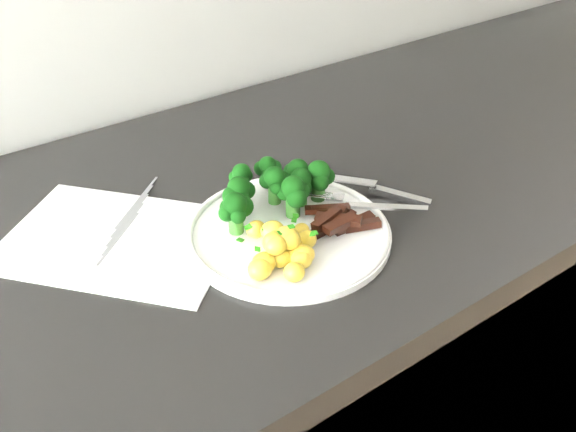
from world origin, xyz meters
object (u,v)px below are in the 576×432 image
at_px(broccoli, 277,186).
at_px(fork, 369,204).
at_px(potatoes, 282,247).
at_px(plate, 288,232).
at_px(knife, 383,191).
at_px(recipe_paper, 118,239).
at_px(beef_strips, 339,221).

distance_m(broccoli, fork, 0.12).
relative_size(broccoli, potatoes, 1.48).
xyz_separation_m(plate, knife, (0.15, -0.00, 0.00)).
distance_m(recipe_paper, beef_strips, 0.27).
relative_size(recipe_paper, plate, 1.32).
bearing_deg(fork, plate, 168.78).
distance_m(plate, fork, 0.11).
bearing_deg(broccoli, plate, -109.49).
bearing_deg(beef_strips, knife, 16.73).
xyz_separation_m(recipe_paper, plate, (0.17, -0.11, 0.01)).
relative_size(potatoes, beef_strips, 1.11).
relative_size(fork, knife, 0.83).
height_order(recipe_paper, plate, plate).
bearing_deg(knife, plate, 179.74).
bearing_deg(plate, broccoli, 70.51).
distance_m(plate, potatoes, 0.06).
distance_m(broccoli, potatoes, 0.10).
bearing_deg(beef_strips, fork, 9.52).
distance_m(recipe_paper, knife, 0.34).
relative_size(plate, beef_strips, 2.44).
bearing_deg(potatoes, knife, 11.68).
xyz_separation_m(recipe_paper, beef_strips, (0.22, -0.14, 0.02)).
height_order(recipe_paper, potatoes, potatoes).
distance_m(potatoes, fork, 0.15).
bearing_deg(fork, recipe_paper, 154.25).
relative_size(recipe_paper, beef_strips, 3.24).
xyz_separation_m(broccoli, beef_strips, (0.04, -0.08, -0.02)).
distance_m(fork, knife, 0.05).
bearing_deg(potatoes, beef_strips, 5.83).
xyz_separation_m(plate, potatoes, (-0.04, -0.04, 0.02)).
distance_m(recipe_paper, potatoes, 0.20).
height_order(recipe_paper, broccoli, broccoli).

